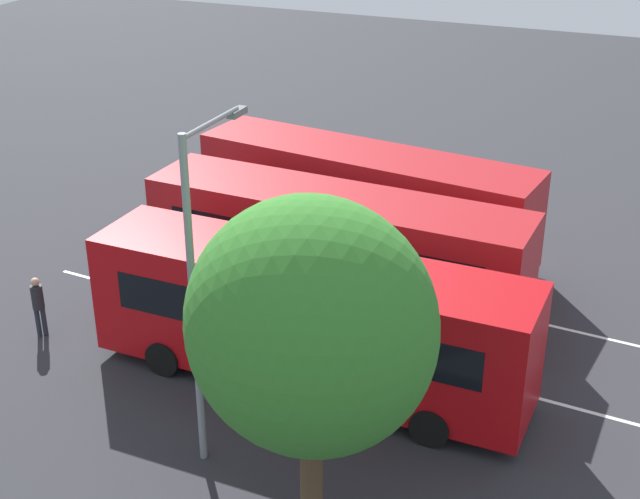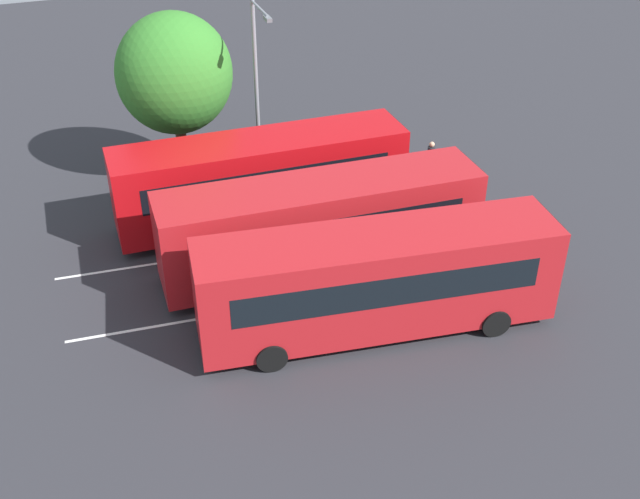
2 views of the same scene
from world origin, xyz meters
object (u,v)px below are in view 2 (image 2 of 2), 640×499
object	(u,v)px
street_lamp	(258,81)
pedestrian	(431,158)
depot_tree	(174,74)
bus_far_left	(378,279)
bus_center_left	(322,224)
bus_center_right	(262,177)

from	to	relation	value
street_lamp	pedestrian	bearing A→B (deg)	69.98
pedestrian	depot_tree	xyz separation A→B (m)	(-9.54, 3.93, 3.50)
bus_far_left	street_lamp	size ratio (longest dim) A/B	1.50
pedestrian	street_lamp	distance (m)	7.77
bus_center_left	depot_tree	distance (m)	9.44
bus_center_right	street_lamp	xyz separation A→B (m)	(0.97, 3.32, 2.44)
depot_tree	bus_center_left	bearing A→B (deg)	-71.33
bus_far_left	street_lamp	world-z (taller)	street_lamp
bus_center_right	bus_far_left	bearing A→B (deg)	-78.73
pedestrian	depot_tree	world-z (taller)	depot_tree
bus_far_left	pedestrian	xyz separation A→B (m)	(6.22, 8.26, -0.81)
bus_far_left	bus_center_right	size ratio (longest dim) A/B	1.01
street_lamp	bus_center_right	bearing A→B (deg)	-14.28
bus_far_left	depot_tree	world-z (taller)	depot_tree
bus_center_left	bus_center_right	xyz separation A→B (m)	(-0.86, 3.95, 0.00)
bus_far_left	street_lamp	xyz separation A→B (m)	(-0.32, 10.89, 2.44)
bus_far_left	pedestrian	bearing A→B (deg)	60.62
bus_far_left	bus_center_left	size ratio (longest dim) A/B	1.01
bus_center_right	street_lamp	size ratio (longest dim) A/B	1.48
bus_center_left	street_lamp	size ratio (longest dim) A/B	1.48
street_lamp	depot_tree	distance (m)	3.28
bus_center_right	street_lamp	world-z (taller)	street_lamp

